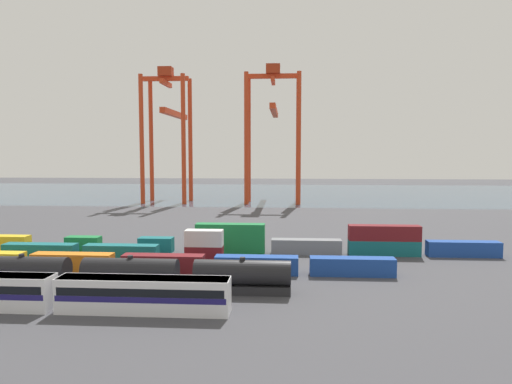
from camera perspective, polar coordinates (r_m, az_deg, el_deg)
name	(u,v)px	position (r m, az deg, el deg)	size (l,w,h in m)	color
ground_plane	(211,227)	(112.75, -5.51, -4.21)	(420.00, 420.00, 0.00)	#424247
harbour_water	(246,193)	(206.09, -1.20, -0.11)	(400.00, 110.00, 0.01)	#384C60
passenger_train	(56,291)	(57.92, -23.20, -11.07)	(39.16, 3.14, 3.90)	silver
freight_tank_row	(131,274)	(62.64, -15.03, -9.61)	(40.82, 3.10, 4.56)	#232326
shipping_container_1	(73,262)	(75.91, -21.41, -7.93)	(12.10, 2.44, 2.60)	orange
shipping_container_2	(163,263)	(71.19, -11.21, -8.53)	(12.10, 2.44, 2.60)	maroon
shipping_container_3	(257,265)	(68.95, 0.07, -8.87)	(12.10, 2.44, 2.60)	#1C4299
shipping_container_4	(352,266)	(69.43, 11.64, -8.88)	(12.10, 2.44, 2.60)	#1C4299
shipping_container_6	(40,251)	(85.88, -24.77, -6.59)	(12.10, 2.44, 2.60)	#146066
shipping_container_7	(121,253)	(80.27, -16.07, -7.11)	(12.10, 2.44, 2.60)	#146066
shipping_container_8	(204,254)	(76.72, -6.31, -7.50)	(6.04, 2.44, 2.60)	maroon
shipping_container_9	(204,238)	(76.21, -6.33, -5.59)	(6.04, 2.44, 2.60)	silver
shipping_container_10	(12,243)	(96.26, -27.55, -5.50)	(6.04, 2.44, 2.60)	gold
shipping_container_11	(83,244)	(90.09, -20.27, -5.93)	(6.04, 2.44, 2.60)	#197538
shipping_container_12	(156,245)	(85.55, -12.07, -6.29)	(6.04, 2.44, 2.60)	#146066
shipping_container_13	(230,246)	(82.91, -3.14, -6.55)	(12.10, 2.44, 2.60)	#197538
shipping_container_14	(230,231)	(82.44, -3.15, -4.77)	(12.10, 2.44, 2.60)	#197538
shipping_container_15	(306,247)	(82.36, 6.14, -6.64)	(12.10, 2.44, 2.60)	slate
shipping_container_16	(384,248)	(83.95, 15.31, -6.57)	(12.10, 2.44, 2.60)	#146066
shipping_container_17	(384,233)	(83.48, 15.35, -4.82)	(12.10, 2.44, 2.60)	maroon
shipping_container_18	(463,249)	(87.54, 23.92, -6.35)	(12.10, 2.44, 2.60)	#1C4299
gantry_crane_west	(168,123)	(172.39, -10.62, 8.27)	(16.14, 36.56, 47.50)	red
gantry_crane_central	(273,121)	(167.87, 2.12, 8.66)	(19.35, 41.25, 47.97)	red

